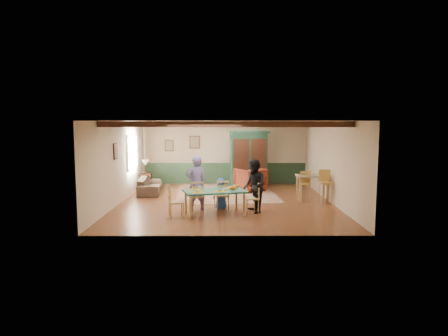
{
  "coord_description": "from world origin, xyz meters",
  "views": [
    {
      "loc": [
        -0.08,
        -13.16,
        2.68
      ],
      "look_at": [
        -0.05,
        -0.04,
        1.15
      ],
      "focal_mm": 32.0,
      "sensor_mm": 36.0,
      "label": 1
    }
  ],
  "objects_px": {
    "person_man": "(196,183)",
    "person_woman": "(254,186)",
    "dining_table": "(215,203)",
    "bar_stool_right": "(326,187)",
    "sofa": "(149,186)",
    "dining_chair_end_right": "(251,198)",
    "armchair": "(250,179)",
    "dining_chair_far_left": "(197,196)",
    "counter_table": "(312,188)",
    "table_lamp": "(145,167)",
    "bar_stool_left": "(305,187)",
    "armoire": "(248,159)",
    "dining_chair_end_left": "(176,201)",
    "end_table": "(146,181)",
    "dining_chair_far_right": "(221,195)",
    "cat": "(233,187)",
    "person_child": "(221,193)"
  },
  "relations": [
    {
      "from": "table_lamp",
      "to": "counter_table",
      "type": "distance_m",
      "value": 6.65
    },
    {
      "from": "table_lamp",
      "to": "cat",
      "type": "bearing_deg",
      "value": -53.29
    },
    {
      "from": "dining_chair_end_left",
      "to": "end_table",
      "type": "height_order",
      "value": "dining_chair_end_left"
    },
    {
      "from": "dining_table",
      "to": "cat",
      "type": "height_order",
      "value": "cat"
    },
    {
      "from": "dining_chair_end_left",
      "to": "person_man",
      "type": "height_order",
      "value": "person_man"
    },
    {
      "from": "person_child",
      "to": "table_lamp",
      "type": "relative_size",
      "value": 1.74
    },
    {
      "from": "sofa",
      "to": "counter_table",
      "type": "distance_m",
      "value": 5.97
    },
    {
      "from": "dining_chair_far_right",
      "to": "armchair",
      "type": "relative_size",
      "value": 0.92
    },
    {
      "from": "armchair",
      "to": "dining_chair_far_right",
      "type": "bearing_deg",
      "value": 38.03
    },
    {
      "from": "bar_stool_right",
      "to": "dining_chair_end_right",
      "type": "bearing_deg",
      "value": -159.86
    },
    {
      "from": "dining_chair_far_right",
      "to": "person_woman",
      "type": "xyz_separation_m",
      "value": [
        0.96,
        -0.46,
        0.34
      ]
    },
    {
      "from": "dining_chair_end_right",
      "to": "bar_stool_right",
      "type": "distance_m",
      "value": 2.77
    },
    {
      "from": "dining_table",
      "to": "armoire",
      "type": "height_order",
      "value": "armoire"
    },
    {
      "from": "person_man",
      "to": "armchair",
      "type": "height_order",
      "value": "person_man"
    },
    {
      "from": "sofa",
      "to": "person_woman",
      "type": "bearing_deg",
      "value": -137.05
    },
    {
      "from": "dining_chair_far_left",
      "to": "counter_table",
      "type": "distance_m",
      "value": 4.07
    },
    {
      "from": "table_lamp",
      "to": "dining_chair_far_left",
      "type": "bearing_deg",
      "value": -60.07
    },
    {
      "from": "dining_chair_end_left",
      "to": "person_woman",
      "type": "bearing_deg",
      "value": -90.0
    },
    {
      "from": "person_man",
      "to": "person_woman",
      "type": "xyz_separation_m",
      "value": [
        1.73,
        -0.34,
        -0.04
      ]
    },
    {
      "from": "counter_table",
      "to": "person_woman",
      "type": "bearing_deg",
      "value": -140.4
    },
    {
      "from": "sofa",
      "to": "end_table",
      "type": "height_order",
      "value": "end_table"
    },
    {
      "from": "dining_table",
      "to": "armchair",
      "type": "height_order",
      "value": "armchair"
    },
    {
      "from": "dining_chair_far_right",
      "to": "bar_stool_left",
      "type": "height_order",
      "value": "bar_stool_left"
    },
    {
      "from": "dining_chair_end_right",
      "to": "armoire",
      "type": "height_order",
      "value": "armoire"
    },
    {
      "from": "dining_chair_far_left",
      "to": "sofa",
      "type": "relative_size",
      "value": 0.46
    },
    {
      "from": "dining_chair_far_right",
      "to": "sofa",
      "type": "relative_size",
      "value": 0.46
    },
    {
      "from": "dining_table",
      "to": "bar_stool_right",
      "type": "height_order",
      "value": "bar_stool_right"
    },
    {
      "from": "sofa",
      "to": "armoire",
      "type": "bearing_deg",
      "value": -74.05
    },
    {
      "from": "end_table",
      "to": "counter_table",
      "type": "bearing_deg",
      "value": -22.79
    },
    {
      "from": "dining_chair_far_right",
      "to": "dining_table",
      "type": "bearing_deg",
      "value": 60.95
    },
    {
      "from": "person_woman",
      "to": "bar_stool_right",
      "type": "bearing_deg",
      "value": 100.85
    },
    {
      "from": "cat",
      "to": "bar_stool_left",
      "type": "bearing_deg",
      "value": 21.58
    },
    {
      "from": "bar_stool_right",
      "to": "dining_chair_far_right",
      "type": "bearing_deg",
      "value": -173.45
    },
    {
      "from": "sofa",
      "to": "bar_stool_left",
      "type": "height_order",
      "value": "bar_stool_left"
    },
    {
      "from": "person_woman",
      "to": "armchair",
      "type": "distance_m",
      "value": 3.73
    },
    {
      "from": "person_woman",
      "to": "dining_chair_far_right",
      "type": "bearing_deg",
      "value": -130.27
    },
    {
      "from": "dining_chair_end_left",
      "to": "person_woman",
      "type": "height_order",
      "value": "person_woman"
    },
    {
      "from": "cat",
      "to": "bar_stool_left",
      "type": "relative_size",
      "value": 0.34
    },
    {
      "from": "cat",
      "to": "sofa",
      "type": "bearing_deg",
      "value": 116.52
    },
    {
      "from": "dining_chair_end_left",
      "to": "dining_chair_end_right",
      "type": "distance_m",
      "value": 2.21
    },
    {
      "from": "dining_chair_far_left",
      "to": "person_child",
      "type": "bearing_deg",
      "value": -174.29
    },
    {
      "from": "dining_chair_end_right",
      "to": "sofa",
      "type": "relative_size",
      "value": 0.46
    },
    {
      "from": "person_woman",
      "to": "table_lamp",
      "type": "height_order",
      "value": "person_woman"
    },
    {
      "from": "end_table",
      "to": "bar_stool_right",
      "type": "relative_size",
      "value": 0.53
    },
    {
      "from": "person_child",
      "to": "cat",
      "type": "height_order",
      "value": "person_child"
    },
    {
      "from": "person_woman",
      "to": "sofa",
      "type": "distance_m",
      "value": 4.93
    },
    {
      "from": "dining_chair_end_right",
      "to": "armchair",
      "type": "height_order",
      "value": "dining_chair_end_right"
    },
    {
      "from": "dining_table",
      "to": "bar_stool_right",
      "type": "bearing_deg",
      "value": 22.14
    },
    {
      "from": "cat",
      "to": "counter_table",
      "type": "xyz_separation_m",
      "value": [
        2.71,
        1.99,
        -0.36
      ]
    },
    {
      "from": "armchair",
      "to": "dining_chair_far_left",
      "type": "bearing_deg",
      "value": 28.62
    }
  ]
}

